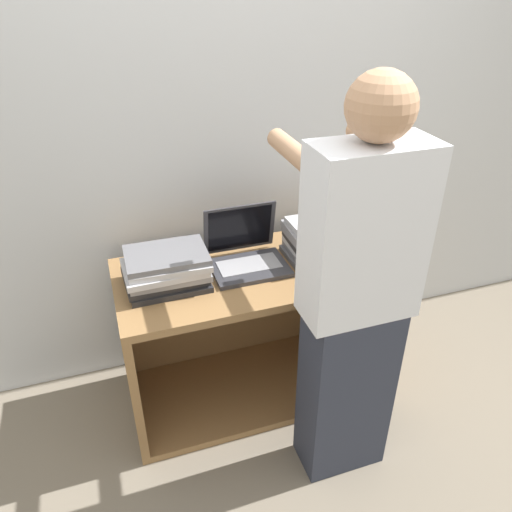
% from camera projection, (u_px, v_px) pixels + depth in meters
% --- Properties ---
extents(ground_plane, '(12.00, 12.00, 0.00)m').
position_uv_depth(ground_plane, '(270.00, 430.00, 2.32)').
color(ground_plane, '#756B5B').
extents(wall_back, '(8.00, 0.05, 2.40)m').
position_uv_depth(wall_back, '(222.00, 135.00, 2.27)').
color(wall_back, silver).
rests_on(wall_back, ground_plane).
extents(cart, '(1.17, 0.58, 0.71)m').
position_uv_depth(cart, '(246.00, 324.00, 2.43)').
color(cart, olive).
rests_on(cart, ground_plane).
extents(laptop_open, '(0.33, 0.29, 0.25)m').
position_uv_depth(laptop_open, '(246.00, 254.00, 2.20)').
color(laptop_open, '#333338').
rests_on(laptop_open, cart).
extents(laptop_stack_left, '(0.36, 0.26, 0.15)m').
position_uv_depth(laptop_stack_left, '(167.00, 269.00, 2.06)').
color(laptop_stack_left, '#232326').
rests_on(laptop_stack_left, cart).
extents(laptop_stack_right, '(0.35, 0.26, 0.18)m').
position_uv_depth(laptop_stack_right, '(325.00, 239.00, 2.25)').
color(laptop_stack_right, slate).
rests_on(laptop_stack_right, cart).
extents(person, '(0.40, 0.53, 1.63)m').
position_uv_depth(person, '(355.00, 303.00, 1.80)').
color(person, '#2D3342').
rests_on(person, ground_plane).
extents(inventory_tag, '(0.06, 0.02, 0.01)m').
position_uv_depth(inventory_tag, '(333.00, 227.00, 2.15)').
color(inventory_tag, red).
rests_on(inventory_tag, laptop_stack_right).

